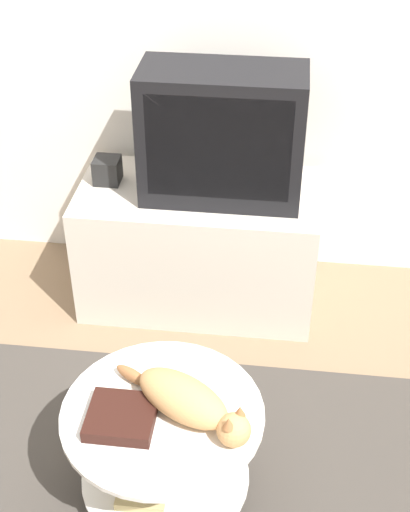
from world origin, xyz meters
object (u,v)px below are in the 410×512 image
at_px(speaker, 107,170).
at_px(cat, 189,402).
at_px(tv, 222,135).
at_px(dvd_box, 121,417).

height_order(speaker, cat, speaker).
xyz_separation_m(tv, dvd_box, (-0.19, -1.18, -0.40)).
relative_size(tv, dvd_box, 3.17).
bearing_deg(cat, tv, 121.43).
bearing_deg(cat, speaker, 144.77).
bearing_deg(tv, cat, -89.18).
bearing_deg(speaker, dvd_box, -75.42).
xyz_separation_m(dvd_box, cat, (0.21, 0.05, 0.04)).
relative_size(speaker, cat, 0.24).
bearing_deg(speaker, tv, -5.39).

